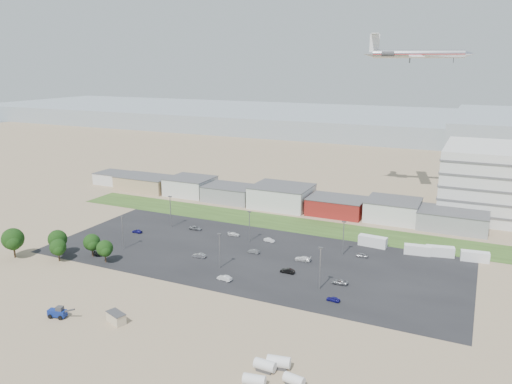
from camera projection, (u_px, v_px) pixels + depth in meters
The scene contains 40 objects.
ground at pixel (200, 279), 128.54m from camera, with size 700.00×700.00×0.00m, color #90795B.
parking_lot at pixel (251, 255), 144.07m from camera, with size 120.00×50.00×0.01m, color black.
grass_strip at pixel (277, 222), 174.21m from camera, with size 160.00×16.00×0.02m, color #2E491B.
hills_backdrop at pixel (454, 129), 387.74m from camera, with size 700.00×200.00×9.00m, color gray, non-canonical shape.
building_row at pixel (256, 193), 196.82m from camera, with size 170.00×20.00×8.00m, color silver, non-canonical shape.
portable_shed at pixel (116, 318), 106.42m from camera, with size 4.65×2.41×2.34m, color #C3B393, non-canonical shape.
telehandler at pixel (57, 312), 108.58m from camera, with size 6.41×2.14×2.67m, color navy, non-canonical shape.
storage_tank_nw at pixel (265, 365), 89.69m from camera, with size 3.94×1.97×2.36m, color silver, non-canonical shape.
storage_tank_ne at pixel (279, 362), 90.55m from camera, with size 4.27×2.14×2.56m, color silver, non-canonical shape.
storage_tank_sw at pixel (254, 380), 85.52m from camera, with size 3.88×1.94×2.33m, color silver, non-canonical shape.
storage_tank_se at pixel (294, 380), 85.70m from camera, with size 3.65×1.82×2.19m, color silver, non-canonical shape.
box_trailer_a at pixel (373, 241), 150.84m from camera, with size 8.43×2.63×3.16m, color silver, non-canonical shape.
box_trailer_b at pixel (417, 250), 144.45m from camera, with size 7.47×2.34×2.80m, color silver, non-canonical shape.
box_trailer_c at pixel (440, 251), 143.20m from camera, with size 7.74×2.42×2.90m, color silver, non-canonical shape.
box_trailer_d at pixel (475, 256), 139.53m from camera, with size 7.53×2.35×2.83m, color silver, non-canonical shape.
tree_far_left at pixel (13, 241), 141.15m from camera, with size 6.60×6.60×9.90m, color black, non-canonical shape.
tree_left at pixel (58, 241), 143.13m from camera, with size 5.73×5.73×8.59m, color black, non-canonical shape.
tree_mid at pixel (58, 249), 138.96m from camera, with size 4.84×4.84×7.26m, color black, non-canonical shape.
tree_right at pixel (92, 244), 142.23m from camera, with size 5.11×5.11×7.67m, color black, non-canonical shape.
tree_near at pixel (105, 250), 138.09m from camera, with size 4.89×4.89×7.33m, color black, non-canonical shape.
lightpole_front_l at pixel (123, 233), 147.98m from camera, with size 1.20×0.50×10.18m, color slate, non-canonical shape.
lightpole_front_m at pixel (220, 251), 134.13m from camera, with size 1.15×0.48×9.80m, color slate, non-canonical shape.
lightpole_front_r at pixel (320, 268), 121.23m from camera, with size 1.28×0.53×10.91m, color slate, non-canonical shape.
lightpole_back_l at pixel (171, 212), 167.68m from camera, with size 1.27×0.53×10.80m, color slate, non-canonical shape.
lightpole_back_m at pixel (249, 226), 154.31m from camera, with size 1.14×0.47×9.69m, color slate, non-canonical shape.
lightpole_back_r at pixel (343, 238), 143.44m from camera, with size 1.19×0.49×10.08m, color slate, non-canonical shape.
airliner at pixel (418, 54), 192.53m from camera, with size 41.56×28.34×12.28m, color silver, non-canonical shape.
parked_car_0 at pixel (340, 282), 125.16m from camera, with size 1.89×4.11×1.14m, color #A5A5AA.
parked_car_1 at pixel (288, 271), 131.70m from camera, with size 1.36×3.91×1.29m, color black.
parked_car_2 at pixel (333, 299), 116.14m from camera, with size 1.30×3.22×1.10m, color navy.
parked_car_4 at pixel (199, 255), 142.20m from camera, with size 1.38×3.96×1.30m, color #A5A5AA.
parked_car_5 at pixel (137, 231), 162.97m from camera, with size 1.39×3.45×1.17m, color navy.
parked_car_6 at pixel (234, 234), 160.14m from camera, with size 1.59×3.91×1.14m, color silver.
parked_car_7 at pixel (254, 251), 145.59m from camera, with size 1.23×3.52×1.16m, color #595B5E.
parked_car_8 at pixel (362, 255), 142.55m from camera, with size 1.37×3.41×1.16m, color #A5A5AA.
parked_car_9 at pixel (195, 228), 166.01m from camera, with size 1.97×4.27×1.19m, color #A5A5AA.
parked_car_10 at pixel (98, 253), 144.26m from camera, with size 1.64×4.02×1.17m, color #595B5E.
parked_car_11 at pixel (269, 240), 154.84m from camera, with size 1.22×3.50×1.15m, color silver.
parked_car_12 at pixel (303, 259), 139.85m from camera, with size 1.84×4.53×1.31m, color silver.
parked_car_13 at pixel (224, 278), 127.31m from camera, with size 1.39×3.99×1.31m, color silver.
Camera 1 is at (63.16, -101.70, 53.85)m, focal length 35.00 mm.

